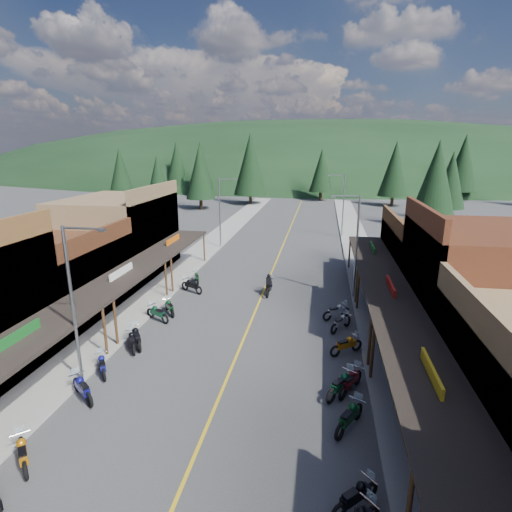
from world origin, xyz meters
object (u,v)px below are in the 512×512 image
at_px(bike_east_7, 346,344).
at_px(bike_east_9, 336,311).
at_px(streetlight_1, 221,210).
at_px(pine_0, 120,169).
at_px(streetlight_3, 342,203).
at_px(pine_4, 395,169).
at_px(bike_east_6, 351,380).
at_px(pedestrian_east_b, 364,268).
at_px(pine_5, 463,163).
at_px(bike_west_4, 82,387).
at_px(pine_8, 158,181).
at_px(streetlight_2, 355,242).
at_px(pine_10, 200,172).
at_px(pine_3, 322,170).
at_px(pine_11, 436,178).
at_px(pine_1, 200,165).
at_px(bike_west_6, 132,340).
at_px(pine_7, 177,164).
at_px(shop_east_2, 482,288).
at_px(shop_east_3, 436,259).
at_px(shop_west_3, 120,236).
at_px(bike_west_10, 192,285).
at_px(shop_west_2, 55,279).
at_px(bike_west_3, 23,452).
at_px(bike_east_5, 341,384).
at_px(bike_west_8, 157,312).
at_px(bike_east_8, 341,322).
at_px(streetlight_0, 75,299).
at_px(bike_east_4, 349,416).
at_px(pine_9, 451,180).
at_px(bike_west_7, 136,336).
at_px(rider_on_bike, 269,286).
at_px(bike_west_9, 169,306).
at_px(pedestrian_east_a, 400,395).
at_px(bike_east_3, 355,495).
at_px(bike_west_11, 197,277).
at_px(pine_2, 250,164).

bearing_deg(bike_east_7, bike_east_9, 148.77).
relative_size(streetlight_1, pine_0, 0.73).
xyz_separation_m(streetlight_3, pine_4, (11.05, 30.00, 2.78)).
xyz_separation_m(bike_east_6, pedestrian_east_b, (2.20, 17.33, 0.44)).
bearing_deg(bike_east_6, pine_4, 108.43).
relative_size(pine_5, bike_west_4, 6.25).
distance_m(pine_8, bike_west_4, 50.13).
bearing_deg(streetlight_2, pine_10, 120.71).
xyz_separation_m(pine_3, pine_11, (16.00, -28.00, 0.70)).
bearing_deg(bike_east_9, pedestrian_east_b, 128.47).
height_order(pine_1, pine_10, pine_1).
xyz_separation_m(pine_5, pedestrian_east_b, (-25.69, -59.32, -6.91)).
bearing_deg(bike_west_6, pine_8, 79.87).
height_order(pine_0, pine_7, pine_7).
xyz_separation_m(shop_east_2, shop_east_3, (-0.03, 9.60, -0.99)).
xyz_separation_m(shop_west_3, bike_west_10, (8.07, -4.14, -2.88)).
distance_m(bike_west_10, bike_east_9, 11.88).
xyz_separation_m(shop_west_2, bike_east_6, (19.87, -6.35, -1.89)).
distance_m(streetlight_2, streetlight_3, 22.00).
bearing_deg(bike_west_10, streetlight_2, -58.09).
xyz_separation_m(bike_west_3, bike_east_6, (12.18, 6.68, 0.05)).
bearing_deg(bike_east_5, bike_west_8, -174.04).
bearing_deg(bike_east_8, shop_east_3, 85.53).
height_order(streetlight_0, bike_east_9, streetlight_0).
relative_size(pine_8, bike_west_10, 4.48).
bearing_deg(pine_5, bike_east_4, -109.50).
bearing_deg(pine_0, pine_10, -28.61).
relative_size(shop_west_2, pine_10, 0.94).
xyz_separation_m(shop_west_2, bike_east_4, (19.65, -9.05, -1.88)).
bearing_deg(bike_east_7, pine_11, 124.22).
xyz_separation_m(bike_east_8, pedestrian_east_b, (2.39, 10.59, 0.49)).
height_order(pine_9, bike_west_7, pine_9).
distance_m(bike_west_3, rider_on_bike, 20.21).
relative_size(pine_3, bike_west_9, 5.47).
bearing_deg(bike_east_6, pine_5, 98.85).
xyz_separation_m(shop_east_3, pedestrian_east_a, (-5.64, -17.31, -1.54)).
distance_m(pine_0, bike_west_9, 68.63).
distance_m(shop_west_2, bike_east_4, 21.72).
relative_size(shop_east_2, pine_10, 0.94).
distance_m(shop_west_2, bike_east_3, 23.59).
bearing_deg(bike_west_4, bike_west_7, 36.47).
bearing_deg(pine_8, bike_west_11, -62.38).
bearing_deg(bike_west_6, bike_west_8, 61.33).
xyz_separation_m(streetlight_3, bike_east_3, (-1.09, -41.26, -3.88)).
distance_m(shop_west_3, pine_7, 67.32).
xyz_separation_m(bike_west_9, bike_west_10, (0.16, 4.41, 0.06)).
bearing_deg(pine_2, shop_west_3, -94.63).
xyz_separation_m(shop_west_2, bike_east_9, (19.44, 2.12, -1.92)).
relative_size(pine_3, pine_9, 1.02).
height_order(shop_east_3, streetlight_0, streetlight_0).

